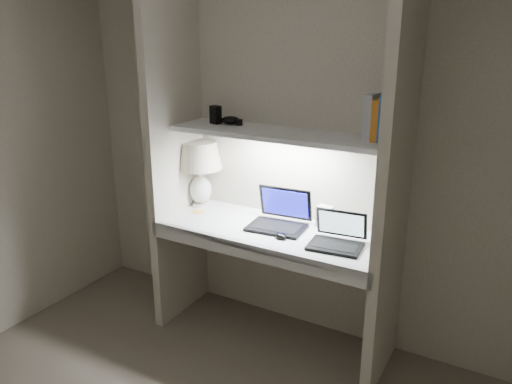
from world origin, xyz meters
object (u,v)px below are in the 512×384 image
Objects in this scene: book_row at (388,119)px; speaker at (325,217)px; laptop_main at (280,218)px; laptop_netbook at (337,238)px; table_lamp at (200,163)px.

speaker is at bearing 173.96° from book_row.
laptop_netbook is at bearing -17.96° from laptop_main.
speaker is (-0.17, 0.22, 0.02)m from laptop_netbook.
table_lamp is 3.34× the size of speaker.
table_lamp is 1.23× the size of laptop_main.
table_lamp is 0.71m from laptop_main.
book_row is at bearing 1.01° from speaker.
speaker is at bearing 121.33° from laptop_netbook.
laptop_main is 0.43m from laptop_netbook.
book_row is at bearing 0.56° from table_lamp.
table_lamp is at bearing 168.52° from laptop_main.
table_lamp is 1.12m from laptop_netbook.
speaker is (0.25, 0.12, 0.02)m from laptop_main.
laptop_main is (0.66, -0.07, -0.26)m from table_lamp.
table_lamp reaches higher than speaker.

